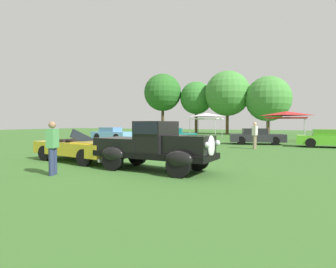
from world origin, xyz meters
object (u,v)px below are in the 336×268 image
object	(u,v)px
show_car_skyblue	(111,134)
canopy_tent_center_field	(286,114)
neighbor_convertible	(81,148)
show_car_lime	(331,139)
show_car_charcoal	(256,136)
spectator_between_cars	(255,134)
feature_pickup_truck	(154,145)
canopy_tent_left_field	(206,116)
spectator_near_truck	(53,146)
show_car_teal	(174,136)

from	to	relation	value
show_car_skyblue	canopy_tent_center_field	xyz separation A→B (m)	(15.48, 5.32, 1.83)
neighbor_convertible	canopy_tent_center_field	distance (m)	19.63
show_car_lime	canopy_tent_center_field	bearing A→B (deg)	116.70
show_car_charcoal	spectator_between_cars	bearing A→B (deg)	-84.18
feature_pickup_truck	show_car_skyblue	bearing A→B (deg)	131.65
neighbor_convertible	show_car_charcoal	bearing A→B (deg)	66.93
canopy_tent_left_field	canopy_tent_center_field	world-z (taller)	same
show_car_lime	show_car_skyblue	bearing A→B (deg)	178.32
feature_pickup_truck	show_car_charcoal	bearing A→B (deg)	83.12
neighbor_convertible	show_car_charcoal	xyz separation A→B (m)	(5.54, 13.00, 0.02)
canopy_tent_center_field	neighbor_convertible	bearing A→B (deg)	-112.51
spectator_between_cars	canopy_tent_center_field	bearing A→B (deg)	80.30
feature_pickup_truck	spectator_near_truck	size ratio (longest dim) A/B	2.65
feature_pickup_truck	spectator_between_cars	distance (m)	9.89
canopy_tent_center_field	show_car_skyblue	bearing A→B (deg)	-161.02
show_car_charcoal	neighbor_convertible	bearing A→B (deg)	-113.07
canopy_tent_left_field	neighbor_convertible	bearing A→B (deg)	-88.87
show_car_teal	spectator_between_cars	distance (m)	7.41
show_car_skyblue	show_car_lime	xyz separation A→B (m)	(18.43, -0.54, 0.00)
show_car_skyblue	show_car_lime	world-z (taller)	same
spectator_between_cars	canopy_tent_left_field	distance (m)	12.01
spectator_near_truck	canopy_tent_center_field	bearing A→B (deg)	73.67
feature_pickup_truck	show_car_lime	xyz separation A→B (m)	(6.54, 12.83, -0.27)
show_car_teal	canopy_tent_left_field	size ratio (longest dim) A/B	1.37
spectator_between_cars	show_car_skyblue	bearing A→B (deg)	165.15
spectator_near_truck	feature_pickup_truck	bearing A→B (deg)	39.99
show_car_skyblue	canopy_tent_left_field	xyz separation A→B (m)	(7.62, 6.40, 1.82)
canopy_tent_left_field	show_car_lime	bearing A→B (deg)	-32.71
show_car_skyblue	show_car_charcoal	distance (m)	13.54
feature_pickup_truck	show_car_teal	size ratio (longest dim) A/B	1.08
canopy_tent_left_field	canopy_tent_center_field	xyz separation A→B (m)	(7.86, -1.08, 0.00)
feature_pickup_truck	show_car_charcoal	world-z (taller)	feature_pickup_truck
feature_pickup_truck	show_car_teal	distance (m)	13.33
feature_pickup_truck	spectator_between_cars	world-z (taller)	feature_pickup_truck
feature_pickup_truck	show_car_teal	xyz separation A→B (m)	(-4.82, 12.42, -0.27)
neighbor_convertible	canopy_tent_left_field	bearing A→B (deg)	91.13
feature_pickup_truck	canopy_tent_left_field	world-z (taller)	canopy_tent_left_field
spectator_between_cars	neighbor_convertible	bearing A→B (deg)	-123.33
neighbor_convertible	show_car_teal	distance (m)	11.83
show_car_skyblue	show_car_lime	distance (m)	18.44
show_car_skyblue	canopy_tent_left_field	world-z (taller)	canopy_tent_left_field
show_car_teal	canopy_tent_left_field	bearing A→B (deg)	85.70
show_car_teal	spectator_between_cars	size ratio (longest dim) A/B	2.46
show_car_skyblue	spectator_between_cars	world-z (taller)	spectator_between_cars
feature_pickup_truck	spectator_between_cars	xyz separation A→B (m)	(2.05, 9.67, 0.05)
neighbor_convertible	show_car_charcoal	size ratio (longest dim) A/B	1.06
show_car_lime	show_car_teal	bearing A→B (deg)	-177.97
show_car_charcoal	spectator_between_cars	world-z (taller)	spectator_between_cars
neighbor_convertible	spectator_near_truck	distance (m)	3.09
show_car_teal	neighbor_convertible	bearing A→B (deg)	-85.49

